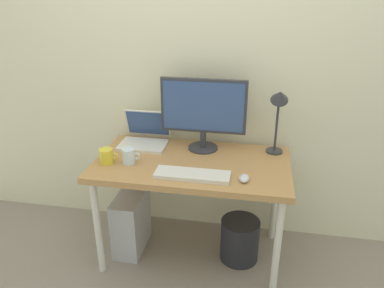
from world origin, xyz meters
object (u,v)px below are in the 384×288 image
desk_lamp (279,106)px  keyboard (192,175)px  desk (192,171)px  wastebasket (240,240)px  coffee_mug (107,156)px  computer_tower (131,222)px  mouse (244,178)px  monitor (203,110)px  laptop (145,136)px  glass_cup (129,156)px

desk_lamp → keyboard: 0.70m
desk → wastebasket: (0.33, 0.01, -0.50)m
desk → coffee_mug: bearing=-167.6°
desk_lamp → wastebasket: bearing=-133.1°
keyboard → computer_tower: keyboard is taller
coffee_mug → mouse: bearing=-5.3°
desk → wastebasket: bearing=1.4°
coffee_mug → wastebasket: (0.85, 0.12, -0.62)m
mouse → wastebasket: (-0.01, 0.20, -0.59)m
coffee_mug → computer_tower: bearing=51.3°
monitor → desk_lamp: 0.48m
monitor → laptop: (-0.41, 0.02, -0.22)m
coffee_mug → glass_cup: (0.14, 0.02, 0.00)m
mouse → wastebasket: mouse is taller
desk_lamp → mouse: desk_lamp is taller
keyboard → coffee_mug: size_ratio=3.62×
mouse → keyboard: bearing=-179.4°
coffee_mug → desk: bearing=12.4°
monitor → glass_cup: 0.56m
desk_lamp → wastebasket: desk_lamp is taller
coffee_mug → computer_tower: 0.57m
mouse → computer_tower: 0.95m
computer_tower → wastebasket: (0.76, 0.02, -0.06)m
desk_lamp → glass_cup: bearing=-161.5°
mouse → glass_cup: bearing=172.1°
wastebasket → monitor: bearing=145.8°
wastebasket → mouse: bearing=-87.4°
desk_lamp → mouse: (-0.18, -0.40, -0.31)m
desk → coffee_mug: size_ratio=10.11×
glass_cup → monitor: bearing=35.5°
desk → wastebasket: size_ratio=4.10×
wastebasket → computer_tower: bearing=-178.9°
glass_cup → wastebasket: size_ratio=0.39×
monitor → keyboard: size_ratio=1.28×
mouse → glass_cup: glass_cup is taller
coffee_mug → keyboard: bearing=-8.5°
desk_lamp → keyboard: desk_lamp is taller
laptop → mouse: (0.71, -0.42, -0.04)m
laptop → desk_lamp: bearing=-1.3°
desk → glass_cup: bearing=-166.1°
laptop → glass_cup: (-0.01, -0.32, -0.01)m
monitor → mouse: (0.30, -0.40, -0.26)m
laptop → computer_tower: bearing=-104.4°
desk → mouse: mouse is taller
coffee_mug → glass_cup: bearing=8.4°
glass_cup → wastebasket: glass_cup is taller
laptop → coffee_mug: bearing=-113.2°
keyboard → glass_cup: 0.43m
desk → computer_tower: (-0.43, -0.01, -0.44)m
monitor → computer_tower: bearing=-155.8°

